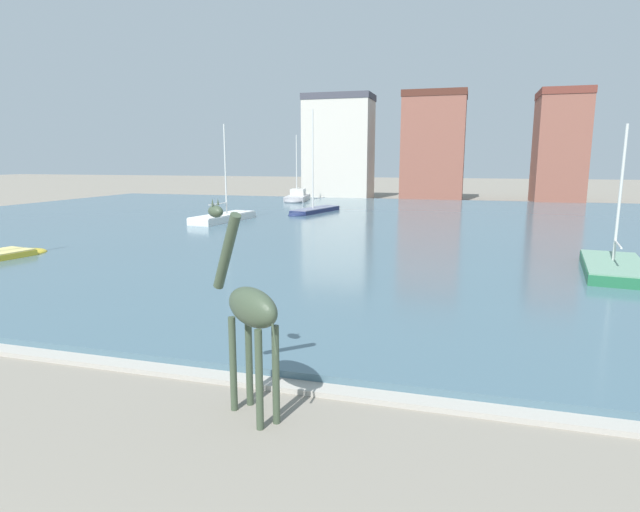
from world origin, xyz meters
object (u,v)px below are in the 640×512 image
at_px(giraffe_statue, 249,310).
at_px(sailboat_white, 228,218).
at_px(sailboat_green, 612,268).
at_px(sailboat_navy, 312,212).
at_px(sailboat_grey, 297,198).

height_order(giraffe_statue, sailboat_white, sailboat_white).
height_order(sailboat_white, sailboat_green, sailboat_white).
bearing_deg(sailboat_navy, sailboat_grey, 114.15).
bearing_deg(sailboat_grey, sailboat_green, -52.37).
height_order(sailboat_grey, sailboat_green, sailboat_grey).
distance_m(sailboat_navy, sailboat_green, 28.11).
bearing_deg(sailboat_white, sailboat_navy, 58.21).
bearing_deg(sailboat_white, sailboat_grey, 93.25).
xyz_separation_m(giraffe_statue, sailboat_white, (-14.28, 28.33, -1.70)).
xyz_separation_m(sailboat_navy, sailboat_green, (19.66, -20.10, -0.00)).
xyz_separation_m(sailboat_grey, sailboat_navy, (5.79, -12.91, -0.17)).
relative_size(sailboat_grey, sailboat_green, 1.10).
distance_m(sailboat_white, sailboat_green, 27.38).
bearing_deg(giraffe_statue, sailboat_navy, 105.09).
bearing_deg(giraffe_statue, sailboat_green, 57.50).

